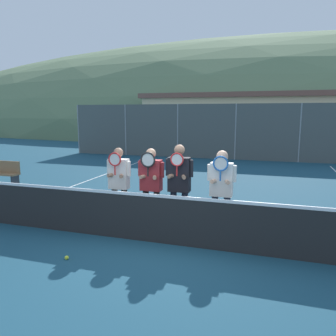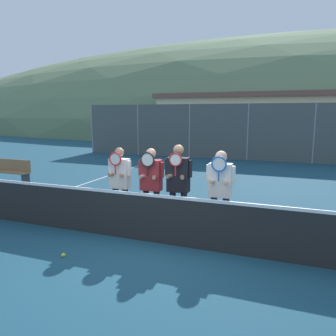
{
  "view_description": "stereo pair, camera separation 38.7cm",
  "coord_description": "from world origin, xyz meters",
  "px_view_note": "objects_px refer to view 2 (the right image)",
  "views": [
    {
      "loc": [
        1.85,
        -5.55,
        2.43
      ],
      "look_at": [
        -0.2,
        0.89,
        1.3
      ],
      "focal_mm": 35.0,
      "sensor_mm": 36.0,
      "label": 1
    },
    {
      "loc": [
        2.21,
        -5.43,
        2.43
      ],
      "look_at": [
        -0.2,
        0.89,
        1.3
      ],
      "focal_mm": 35.0,
      "sensor_mm": 36.0,
      "label": 2
    }
  ],
  "objects_px": {
    "car_left_of_center": "(249,139)",
    "bench_courtside": "(8,170)",
    "player_rightmost": "(220,186)",
    "tennis_ball_on_court": "(63,255)",
    "player_center_right": "(178,182)",
    "player_leftmost": "(120,180)",
    "car_far_left": "(173,137)",
    "player_center_left": "(151,181)"
  },
  "relations": [
    {
      "from": "player_center_right",
      "to": "tennis_ball_on_court",
      "type": "relative_size",
      "value": 26.76
    },
    {
      "from": "player_center_right",
      "to": "car_left_of_center",
      "type": "xyz_separation_m",
      "value": [
        -0.34,
        13.57,
        -0.15
      ]
    },
    {
      "from": "player_center_left",
      "to": "bench_courtside",
      "type": "height_order",
      "value": "player_center_left"
    },
    {
      "from": "player_rightmost",
      "to": "car_far_left",
      "type": "bearing_deg",
      "value": 113.51
    },
    {
      "from": "player_center_left",
      "to": "tennis_ball_on_court",
      "type": "bearing_deg",
      "value": -113.21
    },
    {
      "from": "bench_courtside",
      "to": "car_left_of_center",
      "type": "bearing_deg",
      "value": 58.73
    },
    {
      "from": "player_center_left",
      "to": "car_left_of_center",
      "type": "xyz_separation_m",
      "value": [
        0.31,
        13.46,
        -0.1
      ]
    },
    {
      "from": "player_center_right",
      "to": "car_far_left",
      "type": "xyz_separation_m",
      "value": [
        -5.28,
        14.13,
        -0.2
      ]
    },
    {
      "from": "player_center_right",
      "to": "player_rightmost",
      "type": "height_order",
      "value": "player_center_right"
    },
    {
      "from": "car_left_of_center",
      "to": "bench_courtside",
      "type": "bearing_deg",
      "value": -121.27
    },
    {
      "from": "car_left_of_center",
      "to": "tennis_ball_on_court",
      "type": "distance_m",
      "value": 15.42
    },
    {
      "from": "player_center_right",
      "to": "player_center_left",
      "type": "bearing_deg",
      "value": 169.96
    },
    {
      "from": "player_center_right",
      "to": "bench_courtside",
      "type": "relative_size",
      "value": 1.01
    },
    {
      "from": "player_leftmost",
      "to": "player_center_right",
      "type": "bearing_deg",
      "value": -3.1
    },
    {
      "from": "player_rightmost",
      "to": "player_leftmost",
      "type": "bearing_deg",
      "value": -180.0
    },
    {
      "from": "player_rightmost",
      "to": "bench_courtside",
      "type": "bearing_deg",
      "value": 163.52
    },
    {
      "from": "player_center_left",
      "to": "tennis_ball_on_court",
      "type": "xyz_separation_m",
      "value": [
        -0.81,
        -1.89,
        -0.99
      ]
    },
    {
      "from": "player_center_right",
      "to": "car_far_left",
      "type": "bearing_deg",
      "value": 110.48
    },
    {
      "from": "player_center_right",
      "to": "car_far_left",
      "type": "height_order",
      "value": "player_center_right"
    },
    {
      "from": "player_leftmost",
      "to": "bench_courtside",
      "type": "height_order",
      "value": "player_leftmost"
    },
    {
      "from": "tennis_ball_on_court",
      "to": "player_center_right",
      "type": "bearing_deg",
      "value": 50.6
    },
    {
      "from": "car_left_of_center",
      "to": "tennis_ball_on_court",
      "type": "relative_size",
      "value": 59.26
    },
    {
      "from": "car_left_of_center",
      "to": "tennis_ball_on_court",
      "type": "xyz_separation_m",
      "value": [
        -1.12,
        -15.35,
        -0.89
      ]
    },
    {
      "from": "car_far_left",
      "to": "bench_courtside",
      "type": "xyz_separation_m",
      "value": [
        -1.83,
        -11.7,
        -0.41
      ]
    },
    {
      "from": "car_far_left",
      "to": "car_left_of_center",
      "type": "relative_size",
      "value": 1.04
    },
    {
      "from": "car_left_of_center",
      "to": "player_rightmost",
      "type": "bearing_deg",
      "value": -85.04
    },
    {
      "from": "player_leftmost",
      "to": "player_rightmost",
      "type": "xyz_separation_m",
      "value": [
        2.21,
        0.0,
        0.03
      ]
    },
    {
      "from": "player_center_left",
      "to": "player_center_right",
      "type": "height_order",
      "value": "player_center_right"
    },
    {
      "from": "bench_courtside",
      "to": "car_far_left",
      "type": "bearing_deg",
      "value": 81.1
    },
    {
      "from": "player_center_left",
      "to": "car_far_left",
      "type": "distance_m",
      "value": 14.76
    },
    {
      "from": "player_center_left",
      "to": "player_rightmost",
      "type": "distance_m",
      "value": 1.48
    },
    {
      "from": "player_rightmost",
      "to": "car_left_of_center",
      "type": "xyz_separation_m",
      "value": [
        -1.17,
        13.5,
        -0.11
      ]
    },
    {
      "from": "tennis_ball_on_court",
      "to": "player_leftmost",
      "type": "bearing_deg",
      "value": 87.29
    },
    {
      "from": "player_leftmost",
      "to": "player_rightmost",
      "type": "height_order",
      "value": "player_rightmost"
    },
    {
      "from": "car_left_of_center",
      "to": "tennis_ball_on_court",
      "type": "height_order",
      "value": "car_left_of_center"
    },
    {
      "from": "bench_courtside",
      "to": "tennis_ball_on_court",
      "type": "relative_size",
      "value": 26.39
    },
    {
      "from": "player_leftmost",
      "to": "player_center_right",
      "type": "distance_m",
      "value": 1.38
    },
    {
      "from": "player_rightmost",
      "to": "bench_courtside",
      "type": "height_order",
      "value": "player_rightmost"
    },
    {
      "from": "car_far_left",
      "to": "player_leftmost",
      "type": "bearing_deg",
      "value": -74.47
    },
    {
      "from": "player_leftmost",
      "to": "player_center_right",
      "type": "height_order",
      "value": "player_center_right"
    },
    {
      "from": "bench_courtside",
      "to": "tennis_ball_on_court",
      "type": "bearing_deg",
      "value": -36.64
    },
    {
      "from": "bench_courtside",
      "to": "player_rightmost",
      "type": "bearing_deg",
      "value": -16.48
    }
  ]
}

